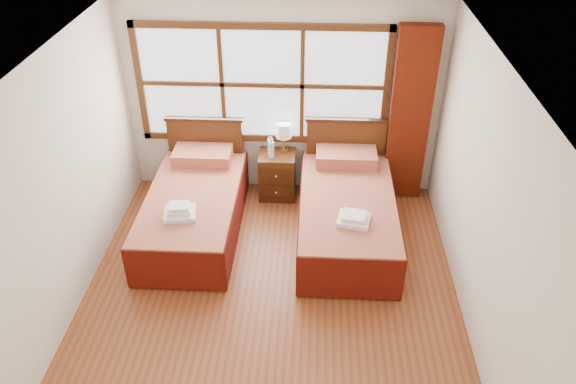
{
  "coord_description": "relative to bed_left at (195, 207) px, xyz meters",
  "views": [
    {
      "loc": [
        0.42,
        -4.3,
        4.28
      ],
      "look_at": [
        0.15,
        0.7,
        0.92
      ],
      "focal_mm": 35.0,
      "sensor_mm": 36.0,
      "label": 1
    }
  ],
  "objects": [
    {
      "name": "towels_right",
      "position": [
        1.89,
        -0.55,
        0.31
      ],
      "size": [
        0.39,
        0.36,
        0.1
      ],
      "rotation": [
        0.0,
        0.0,
        -0.19
      ],
      "color": "white",
      "rests_on": "bed_right"
    },
    {
      "name": "towels_left",
      "position": [
        -0.04,
        -0.51,
        0.3
      ],
      "size": [
        0.39,
        0.35,
        0.15
      ],
      "rotation": [
        0.0,
        0.0,
        0.14
      ],
      "color": "white",
      "rests_on": "bed_left"
    },
    {
      "name": "lamp",
      "position": [
        1.04,
        0.93,
        0.58
      ],
      "size": [
        0.2,
        0.2,
        0.39
      ],
      "color": "gold",
      "rests_on": "nightstand"
    },
    {
      "name": "wall_right",
      "position": [
        3.01,
        -1.2,
        0.98
      ],
      "size": [
        0.0,
        4.5,
        4.5
      ],
      "primitive_type": "plane",
      "rotation": [
        1.57,
        0.0,
        -1.57
      ],
      "color": "silver",
      "rests_on": "floor"
    },
    {
      "name": "window",
      "position": [
        0.76,
        1.02,
        1.18
      ],
      "size": [
        3.16,
        0.06,
        1.56
      ],
      "color": "white",
      "rests_on": "wall_back"
    },
    {
      "name": "nightstand",
      "position": [
        0.95,
        0.8,
        -0.01
      ],
      "size": [
        0.47,
        0.47,
        0.63
      ],
      "color": "#48250F",
      "rests_on": "floor"
    },
    {
      "name": "wall_back",
      "position": [
        1.01,
        1.05,
        0.98
      ],
      "size": [
        4.0,
        0.0,
        4.0
      ],
      "primitive_type": "plane",
      "rotation": [
        1.57,
        0.0,
        0.0
      ],
      "color": "silver",
      "rests_on": "floor"
    },
    {
      "name": "curtain",
      "position": [
        2.61,
        0.91,
        0.85
      ],
      "size": [
        0.5,
        0.16,
        2.3
      ],
      "primitive_type": "cube",
      "color": "#5C1809",
      "rests_on": "wall_back"
    },
    {
      "name": "floor",
      "position": [
        1.01,
        -1.2,
        -0.32
      ],
      "size": [
        4.5,
        4.5,
        0.0
      ],
      "primitive_type": "plane",
      "color": "brown",
      "rests_on": "ground"
    },
    {
      "name": "bottle_far",
      "position": [
        0.87,
        0.79,
        0.43
      ],
      "size": [
        0.07,
        0.07,
        0.26
      ],
      "color": "silver",
      "rests_on": "nightstand"
    },
    {
      "name": "bed_right",
      "position": [
        1.84,
        -0.0,
        0.01
      ],
      "size": [
        1.12,
        2.18,
        1.1
      ],
      "color": "#371C0B",
      "rests_on": "floor"
    },
    {
      "name": "bottle_near",
      "position": [
        0.89,
        0.72,
        0.42
      ],
      "size": [
        0.07,
        0.07,
        0.26
      ],
      "color": "silver",
      "rests_on": "nightstand"
    },
    {
      "name": "ceiling",
      "position": [
        1.01,
        -1.2,
        2.28
      ],
      "size": [
        4.5,
        4.5,
        0.0
      ],
      "primitive_type": "plane",
      "rotation": [
        3.14,
        0.0,
        0.0
      ],
      "color": "white",
      "rests_on": "wall_back"
    },
    {
      "name": "bed_left",
      "position": [
        0.0,
        0.0,
        0.0
      ],
      "size": [
        1.09,
        2.11,
        1.06
      ],
      "color": "#371C0B",
      "rests_on": "floor"
    },
    {
      "name": "wall_left",
      "position": [
        -0.99,
        -1.2,
        0.98
      ],
      "size": [
        0.0,
        4.5,
        4.5
      ],
      "primitive_type": "plane",
      "rotation": [
        1.57,
        0.0,
        1.57
      ],
      "color": "silver",
      "rests_on": "floor"
    }
  ]
}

